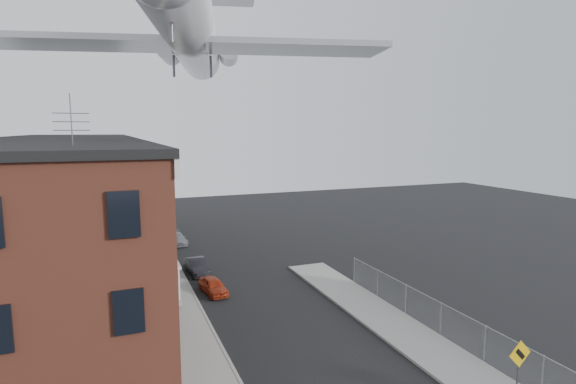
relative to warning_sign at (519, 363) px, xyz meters
name	(u,v)px	position (x,y,z in m)	size (l,w,h in m)	color
sidewalk_left	(158,263)	(-11.10, 25.03, -1.82)	(3.00, 62.00, 0.12)	gray
sidewalk_right	(405,332)	(-0.10, 7.03, -1.82)	(3.00, 26.00, 0.12)	gray
curb_left	(176,261)	(-9.65, 25.03, -1.81)	(0.15, 62.00, 0.14)	gray
curb_right	(382,337)	(-1.55, 7.03, -1.81)	(0.15, 26.00, 0.14)	gray
corner_building	(30,274)	(-17.60, 8.03, 3.28)	(10.31, 12.30, 12.15)	#361711
row_house_a	(56,227)	(-17.56, 17.53, 3.25)	(11.98, 7.00, 10.30)	slate
row_house_b	(66,208)	(-17.56, 24.53, 3.25)	(11.98, 7.00, 10.30)	gray
row_house_c	(72,195)	(-17.56, 31.53, 3.25)	(11.98, 7.00, 10.30)	slate
row_house_d	(77,186)	(-17.56, 38.53, 3.25)	(11.98, 7.00, 10.30)	gray
row_house_e	(81,179)	(-17.56, 45.53, 3.25)	(11.98, 7.00, 10.30)	slate
chainlink_fence	(441,319)	(1.40, 6.03, -0.89)	(0.06, 18.06, 1.90)	gray
warning_sign	(519,363)	(0.00, 0.00, 0.00)	(1.10, 0.11, 2.80)	#515156
utility_pole	(163,222)	(-11.20, 19.03, 2.79)	(1.80, 0.26, 9.00)	black
street_tree	(155,214)	(-10.87, 28.95, 1.57)	(3.22, 3.20, 5.20)	black
car_near	(213,286)	(-8.36, 16.75, -1.34)	(1.27, 3.16, 1.08)	#9F2D14
car_mid	(197,266)	(-8.59, 21.25, -1.29)	(1.26, 3.61, 1.19)	black
car_far	(177,238)	(-8.72, 31.11, -1.35)	(1.48, 3.65, 1.06)	gray
airplane	(191,35)	(-8.62, 20.89, 15.58)	(26.30, 30.06, 8.66)	silver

